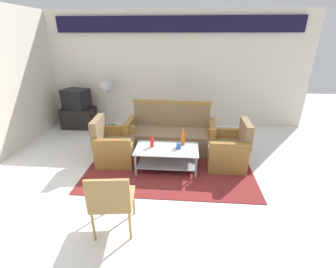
# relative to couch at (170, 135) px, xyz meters

# --- Properties ---
(ground_plane) EXTENTS (14.00, 14.00, 0.00)m
(ground_plane) POSITION_rel_couch_xyz_m (0.03, -1.48, -0.32)
(ground_plane) COLOR white
(wall_back) EXTENTS (6.52, 0.19, 2.80)m
(wall_back) POSITION_rel_couch_xyz_m (0.03, 1.58, 1.16)
(wall_back) COLOR silver
(wall_back) RESTS_ON ground
(rug) EXTENTS (2.93, 2.11, 0.01)m
(rug) POSITION_rel_couch_xyz_m (0.04, -0.66, -0.31)
(rug) COLOR maroon
(rug) RESTS_ON ground
(couch) EXTENTS (1.82, 0.80, 0.96)m
(couch) POSITION_rel_couch_xyz_m (0.00, 0.00, 0.00)
(couch) COLOR #7F6647
(couch) RESTS_ON rug
(armchair_left) EXTENTS (0.75, 0.81, 0.85)m
(armchair_left) POSITION_rel_couch_xyz_m (-1.01, -0.61, -0.03)
(armchair_left) COLOR #7F6647
(armchair_left) RESTS_ON rug
(armchair_right) EXTENTS (0.71, 0.77, 0.85)m
(armchair_right) POSITION_rel_couch_xyz_m (1.09, -0.59, -0.03)
(armchair_right) COLOR #7F6647
(armchair_right) RESTS_ON rug
(coffee_table) EXTENTS (1.10, 0.60, 0.40)m
(coffee_table) POSITION_rel_couch_xyz_m (-0.01, -0.84, -0.04)
(coffee_table) COLOR silver
(coffee_table) RESTS_ON rug
(bottle_red) EXTENTS (0.06, 0.06, 0.24)m
(bottle_red) POSITION_rel_couch_xyz_m (-0.27, -0.79, 0.18)
(bottle_red) COLOR red
(bottle_red) RESTS_ON coffee_table
(bottle_orange) EXTENTS (0.07, 0.07, 0.31)m
(bottle_orange) POSITION_rel_couch_xyz_m (0.27, -0.67, 0.21)
(bottle_orange) COLOR #D85919
(bottle_orange) RESTS_ON coffee_table
(cup) EXTENTS (0.08, 0.08, 0.10)m
(cup) POSITION_rel_couch_xyz_m (0.20, -0.83, 0.14)
(cup) COLOR #2659A5
(cup) RESTS_ON coffee_table
(tv_stand) EXTENTS (0.80, 0.50, 0.52)m
(tv_stand) POSITION_rel_couch_xyz_m (-2.46, 1.07, -0.06)
(tv_stand) COLOR black
(tv_stand) RESTS_ON ground
(television) EXTENTS (0.70, 0.58, 0.48)m
(television) POSITION_rel_couch_xyz_m (-2.46, 1.07, 0.44)
(television) COLOR black
(television) RESTS_ON tv_stand
(pedestal_fan) EXTENTS (0.36, 0.36, 1.27)m
(pedestal_fan) POSITION_rel_couch_xyz_m (-1.66, 1.12, 0.70)
(pedestal_fan) COLOR #2D2D33
(pedestal_fan) RESTS_ON ground
(wicker_chair) EXTENTS (0.53, 0.53, 0.84)m
(wicker_chair) POSITION_rel_couch_xyz_m (-0.52, -2.35, 0.18)
(wicker_chair) COLOR #AD844C
(wicker_chair) RESTS_ON ground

